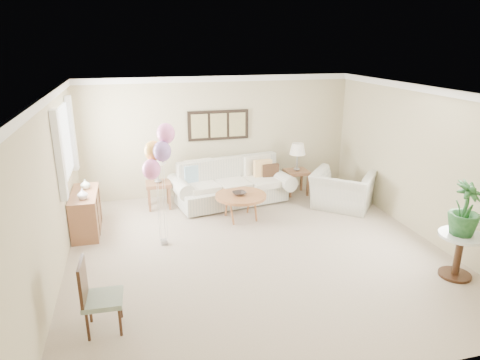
{
  "coord_description": "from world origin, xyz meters",
  "views": [
    {
      "loc": [
        -1.85,
        -6.1,
        3.32
      ],
      "look_at": [
        -0.12,
        0.6,
        1.05
      ],
      "focal_mm": 32.0,
      "sensor_mm": 36.0,
      "label": 1
    }
  ],
  "objects_px": {
    "coffee_table": "(241,196)",
    "balloon_cluster": "(158,152)",
    "sofa": "(231,186)",
    "accent_chair": "(96,295)",
    "armchair": "(342,190)"
  },
  "relations": [
    {
      "from": "coffee_table",
      "to": "balloon_cluster",
      "type": "xyz_separation_m",
      "value": [
        -1.55,
        -0.72,
        1.16
      ]
    },
    {
      "from": "sofa",
      "to": "coffee_table",
      "type": "xyz_separation_m",
      "value": [
        -0.03,
        -0.91,
        0.1
      ]
    },
    {
      "from": "sofa",
      "to": "accent_chair",
      "type": "distance_m",
      "value": 4.51
    },
    {
      "from": "sofa",
      "to": "armchair",
      "type": "relative_size",
      "value": 2.28
    },
    {
      "from": "coffee_table",
      "to": "sofa",
      "type": "bearing_deg",
      "value": 88.34
    },
    {
      "from": "sofa",
      "to": "armchair",
      "type": "distance_m",
      "value": 2.31
    },
    {
      "from": "accent_chair",
      "to": "coffee_table",
      "type": "bearing_deg",
      "value": 48.71
    },
    {
      "from": "sofa",
      "to": "accent_chair",
      "type": "xyz_separation_m",
      "value": [
        -2.52,
        -3.74,
        0.12
      ]
    },
    {
      "from": "coffee_table",
      "to": "balloon_cluster",
      "type": "height_order",
      "value": "balloon_cluster"
    },
    {
      "from": "armchair",
      "to": "accent_chair",
      "type": "bearing_deg",
      "value": 73.02
    },
    {
      "from": "armchair",
      "to": "balloon_cluster",
      "type": "bearing_deg",
      "value": 52.84
    },
    {
      "from": "sofa",
      "to": "balloon_cluster",
      "type": "relative_size",
      "value": 1.29
    },
    {
      "from": "accent_chair",
      "to": "balloon_cluster",
      "type": "bearing_deg",
      "value": 66.12
    },
    {
      "from": "accent_chair",
      "to": "balloon_cluster",
      "type": "relative_size",
      "value": 0.45
    },
    {
      "from": "armchair",
      "to": "coffee_table",
      "type": "bearing_deg",
      "value": 42.44
    }
  ]
}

